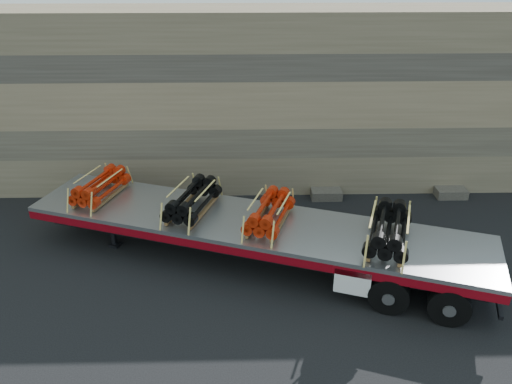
% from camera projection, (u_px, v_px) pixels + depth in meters
% --- Properties ---
extents(ground, '(120.00, 120.00, 0.00)m').
position_uv_depth(ground, '(285.00, 267.00, 15.68)').
color(ground, black).
rests_on(ground, ground).
extents(rock_wall, '(44.00, 3.00, 7.00)m').
position_uv_depth(rock_wall, '(275.00, 100.00, 19.91)').
color(rock_wall, '#7A6B54').
rests_on(rock_wall, ground).
extents(trailer, '(14.55, 7.34, 1.44)m').
position_uv_depth(trailer, '(252.00, 241.00, 15.72)').
color(trailer, '#A1A3A8').
rests_on(trailer, ground).
extents(bundle_front, '(1.70, 2.36, 0.75)m').
position_uv_depth(bundle_front, '(100.00, 187.00, 16.68)').
color(bundle_front, red).
rests_on(bundle_front, trailer).
extents(bundle_midfront, '(1.80, 2.50, 0.80)m').
position_uv_depth(bundle_midfront, '(192.00, 200.00, 15.76)').
color(bundle_midfront, black).
rests_on(bundle_midfront, trailer).
extents(bundle_midrear, '(1.73, 2.40, 0.77)m').
position_uv_depth(bundle_midrear, '(269.00, 213.00, 15.07)').
color(bundle_midrear, red).
rests_on(bundle_midrear, trailer).
extents(bundle_rear, '(1.90, 2.64, 0.85)m').
position_uv_depth(bundle_rear, '(389.00, 230.00, 14.10)').
color(bundle_rear, black).
rests_on(bundle_rear, trailer).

